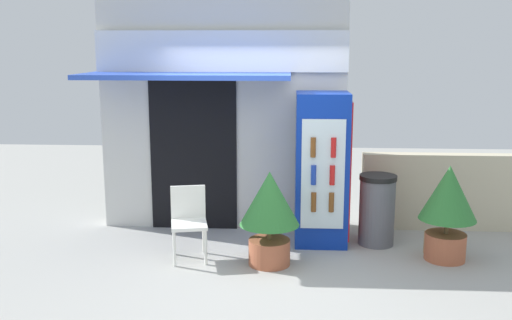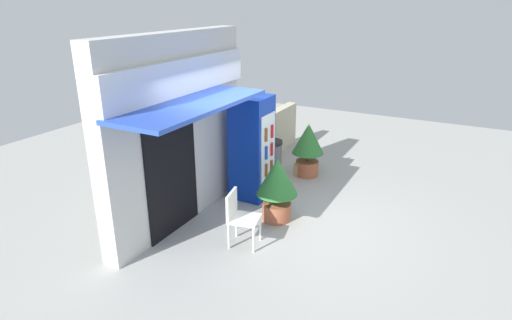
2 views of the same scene
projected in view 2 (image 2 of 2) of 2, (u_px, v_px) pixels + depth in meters
The scene contains 9 objects.
ground at pixel (278, 225), 7.13m from camera, with size 16.00×16.00×0.00m, color #A3A39E.
storefront_building at pixel (178, 129), 6.78m from camera, with size 3.36×1.27×3.08m.
drink_cooler at pixel (252, 148), 7.85m from camera, with size 0.67×0.71×1.93m.
plastic_chair at pixel (239, 215), 6.41m from camera, with size 0.49×0.52×0.85m.
potted_plant_near_shop at pixel (277, 183), 7.07m from camera, with size 0.69×0.69×1.10m.
potted_plant_curbside at pixel (308, 145), 8.90m from camera, with size 0.66×0.66×1.14m.
trash_bin at pixel (270, 162), 8.59m from camera, with size 0.47×0.47×0.90m.
stone_boundary_wall at pixel (268, 137), 9.93m from camera, with size 2.79×0.21×1.05m, color beige.
cardboard_box at pixel (302, 168), 9.11m from camera, with size 0.34×0.26×0.28m, color tan.
Camera 2 is at (-5.73, -2.62, 3.53)m, focal length 30.03 mm.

